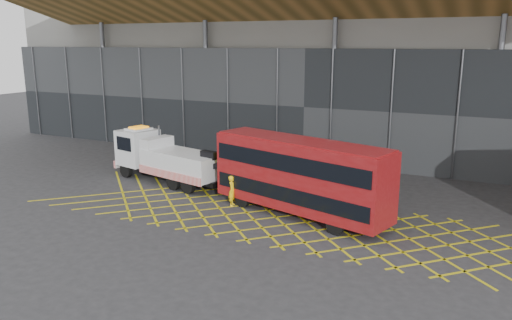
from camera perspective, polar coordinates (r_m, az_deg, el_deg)
The scene contains 6 objects.
ground_plane at distance 26.92m, azimuth -7.18°, elevation -5.00°, with size 120.00×120.00×0.00m, color #29292B.
road_markings at distance 24.48m, azimuth 3.99°, elevation -6.81°, with size 27.96×7.16×0.01m.
construction_building at distance 41.59m, azimuth 9.05°, elevation 13.94°, with size 55.00×23.97×18.00m.
recovery_truck at distance 31.06m, azimuth -10.39°, elevation 0.24°, with size 9.35×3.97×3.25m.
bus_towed at distance 24.48m, azimuth 5.01°, elevation -1.61°, with size 9.64×4.72×3.84m.
worker at distance 26.24m, azimuth -2.73°, elevation -3.53°, with size 0.59×0.39×1.63m, color yellow.
Camera 1 is at (14.01, -21.39, 8.42)m, focal length 35.00 mm.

